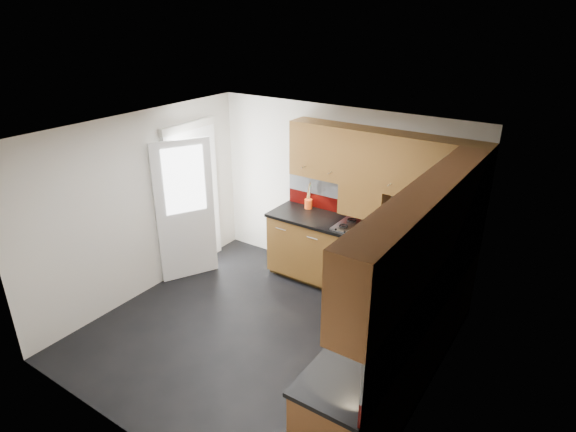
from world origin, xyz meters
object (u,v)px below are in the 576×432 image
Objects in this scene: gas_hob at (357,227)px; utensil_pot at (309,202)px; toaster at (395,227)px; food_processor at (438,255)px.

gas_hob is 0.91m from utensil_pot.
utensil_pot is at bearing 176.87° from toaster.
utensil_pot reaches higher than food_processor.
utensil_pot is at bearing 165.50° from gas_hob.
gas_hob is 1.88× the size of food_processor.
utensil_pot is 2.12m from food_processor.
utensil_pot is 1.31× the size of food_processor.
utensil_pot reaches higher than gas_hob.
gas_hob is 2.02× the size of toaster.
gas_hob is 1.23m from food_processor.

